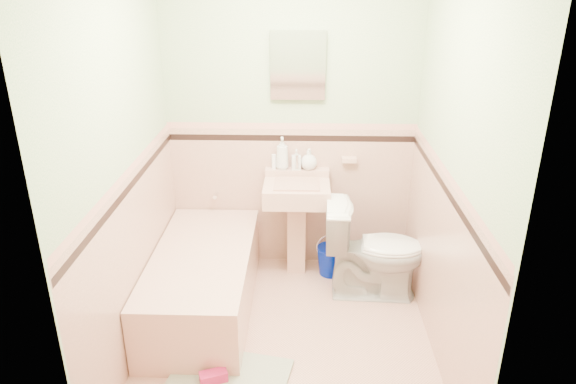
{
  "coord_description": "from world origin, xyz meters",
  "views": [
    {
      "loc": [
        0.1,
        -3.04,
        2.39
      ],
      "look_at": [
        0.0,
        0.25,
        1.0
      ],
      "focal_mm": 33.38,
      "sensor_mm": 36.0,
      "label": 1
    }
  ],
  "objects_px": {
    "soap_bottle_mid": "(296,159)",
    "bathtub": "(204,283)",
    "shoe": "(214,377)",
    "medicine_cabinet": "(298,65)",
    "bucket": "(331,260)",
    "soap_bottle_right": "(309,159)",
    "sink": "(296,230)",
    "toilet": "(375,250)",
    "soap_bottle_left": "(282,153)"
  },
  "relations": [
    {
      "from": "soap_bottle_mid",
      "to": "bathtub",
      "type": "bearing_deg",
      "value": -133.46
    },
    {
      "from": "soap_bottle_mid",
      "to": "shoe",
      "type": "distance_m",
      "value": 1.82
    },
    {
      "from": "medicine_cabinet",
      "to": "soap_bottle_mid",
      "type": "relative_size",
      "value": 2.93
    },
    {
      "from": "bucket",
      "to": "shoe",
      "type": "xyz_separation_m",
      "value": [
        -0.78,
        -1.34,
        -0.06
      ]
    },
    {
      "from": "bathtub",
      "to": "soap_bottle_right",
      "type": "relative_size",
      "value": 8.84
    },
    {
      "from": "bathtub",
      "to": "soap_bottle_right",
      "type": "height_order",
      "value": "soap_bottle_right"
    },
    {
      "from": "sink",
      "to": "soap_bottle_mid",
      "type": "bearing_deg",
      "value": 92.27
    },
    {
      "from": "sink",
      "to": "bucket",
      "type": "xyz_separation_m",
      "value": [
        0.29,
        0.01,
        -0.29
      ]
    },
    {
      "from": "medicine_cabinet",
      "to": "toilet",
      "type": "relative_size",
      "value": 0.62
    },
    {
      "from": "soap_bottle_left",
      "to": "soap_bottle_mid",
      "type": "relative_size",
      "value": 1.62
    },
    {
      "from": "bathtub",
      "to": "sink",
      "type": "height_order",
      "value": "sink"
    },
    {
      "from": "soap_bottle_mid",
      "to": "bucket",
      "type": "distance_m",
      "value": 0.9
    },
    {
      "from": "sink",
      "to": "toilet",
      "type": "height_order",
      "value": "sink"
    },
    {
      "from": "soap_bottle_mid",
      "to": "bucket",
      "type": "xyz_separation_m",
      "value": [
        0.3,
        -0.17,
        -0.83
      ]
    },
    {
      "from": "bathtub",
      "to": "soap_bottle_mid",
      "type": "relative_size",
      "value": 9.13
    },
    {
      "from": "bathtub",
      "to": "medicine_cabinet",
      "type": "height_order",
      "value": "medicine_cabinet"
    },
    {
      "from": "soap_bottle_mid",
      "to": "bucket",
      "type": "bearing_deg",
      "value": -29.53
    },
    {
      "from": "toilet",
      "to": "shoe",
      "type": "bearing_deg",
      "value": 136.49
    },
    {
      "from": "soap_bottle_mid",
      "to": "soap_bottle_left",
      "type": "bearing_deg",
      "value": 180.0
    },
    {
      "from": "soap_bottle_right",
      "to": "shoe",
      "type": "xyz_separation_m",
      "value": [
        -0.58,
        -1.51,
        -0.9
      ]
    },
    {
      "from": "toilet",
      "to": "soap_bottle_mid",
      "type": "bearing_deg",
      "value": 55.8
    },
    {
      "from": "medicine_cabinet",
      "to": "soap_bottle_mid",
      "type": "xyz_separation_m",
      "value": [
        -0.01,
        -0.03,
        -0.74
      ]
    },
    {
      "from": "soap_bottle_left",
      "to": "shoe",
      "type": "distance_m",
      "value": 1.82
    },
    {
      "from": "medicine_cabinet",
      "to": "bucket",
      "type": "distance_m",
      "value": 1.62
    },
    {
      "from": "bathtub",
      "to": "sink",
      "type": "distance_m",
      "value": 0.88
    },
    {
      "from": "shoe",
      "to": "sink",
      "type": "bearing_deg",
      "value": 48.78
    },
    {
      "from": "bathtub",
      "to": "soap_bottle_left",
      "type": "bearing_deg",
      "value": 51.82
    },
    {
      "from": "soap_bottle_mid",
      "to": "toilet",
      "type": "relative_size",
      "value": 0.21
    },
    {
      "from": "bathtub",
      "to": "soap_bottle_mid",
      "type": "bearing_deg",
      "value": 46.54
    },
    {
      "from": "soap_bottle_right",
      "to": "toilet",
      "type": "distance_m",
      "value": 0.89
    },
    {
      "from": "soap_bottle_left",
      "to": "toilet",
      "type": "bearing_deg",
      "value": -32.27
    },
    {
      "from": "sink",
      "to": "shoe",
      "type": "distance_m",
      "value": 1.46
    },
    {
      "from": "sink",
      "to": "soap_bottle_left",
      "type": "bearing_deg",
      "value": 124.06
    },
    {
      "from": "soap_bottle_left",
      "to": "sink",
      "type": "bearing_deg",
      "value": -55.94
    },
    {
      "from": "sink",
      "to": "bathtub",
      "type": "bearing_deg",
      "value": -142.07
    },
    {
      "from": "medicine_cabinet",
      "to": "shoe",
      "type": "distance_m",
      "value": 2.3
    },
    {
      "from": "bathtub",
      "to": "bucket",
      "type": "bearing_deg",
      "value": 29.03
    },
    {
      "from": "bathtub",
      "to": "soap_bottle_mid",
      "type": "distance_m",
      "value": 1.22
    },
    {
      "from": "sink",
      "to": "soap_bottle_left",
      "type": "relative_size",
      "value": 3.08
    },
    {
      "from": "toilet",
      "to": "shoe",
      "type": "distance_m",
      "value": 1.55
    },
    {
      "from": "bathtub",
      "to": "soap_bottle_left",
      "type": "height_order",
      "value": "soap_bottle_left"
    },
    {
      "from": "bathtub",
      "to": "shoe",
      "type": "bearing_deg",
      "value": -76.38
    },
    {
      "from": "bucket",
      "to": "shoe",
      "type": "relative_size",
      "value": 1.45
    },
    {
      "from": "bathtub",
      "to": "shoe",
      "type": "distance_m",
      "value": 0.84
    },
    {
      "from": "soap_bottle_mid",
      "to": "shoe",
      "type": "xyz_separation_m",
      "value": [
        -0.48,
        -1.51,
        -0.89
      ]
    },
    {
      "from": "bathtub",
      "to": "soap_bottle_mid",
      "type": "xyz_separation_m",
      "value": [
        0.67,
        0.71,
        0.73
      ]
    },
    {
      "from": "soap_bottle_left",
      "to": "soap_bottle_right",
      "type": "relative_size",
      "value": 1.57
    },
    {
      "from": "soap_bottle_right",
      "to": "shoe",
      "type": "height_order",
      "value": "soap_bottle_right"
    },
    {
      "from": "sink",
      "to": "medicine_cabinet",
      "type": "distance_m",
      "value": 1.31
    },
    {
      "from": "soap_bottle_mid",
      "to": "shoe",
      "type": "relative_size",
      "value": 0.98
    }
  ]
}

